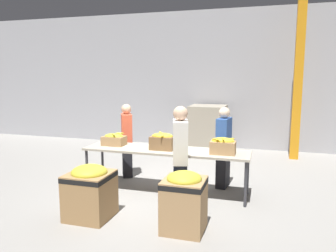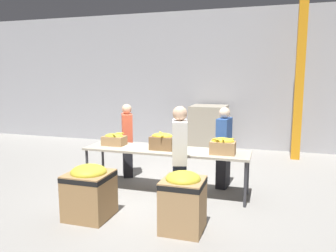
% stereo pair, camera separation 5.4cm
% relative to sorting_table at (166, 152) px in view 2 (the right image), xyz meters
% --- Properties ---
extents(ground_plane, '(30.00, 30.00, 0.00)m').
position_rel_sorting_table_xyz_m(ground_plane, '(0.00, 0.00, -0.75)').
color(ground_plane, gray).
extents(wall_back, '(16.00, 0.08, 4.00)m').
position_rel_sorting_table_xyz_m(wall_back, '(0.00, 4.16, 1.25)').
color(wall_back, '#A8A8AD').
rests_on(wall_back, ground_plane).
extents(sorting_table, '(3.01, 0.73, 0.80)m').
position_rel_sorting_table_xyz_m(sorting_table, '(0.00, 0.00, 0.00)').
color(sorting_table, '#B2A893').
rests_on(sorting_table, ground_plane).
extents(banana_box_0, '(0.42, 0.32, 0.25)m').
position_rel_sorting_table_xyz_m(banana_box_0, '(-1.05, 0.06, 0.17)').
color(banana_box_0, tan).
rests_on(banana_box_0, sorting_table).
extents(banana_box_1, '(0.43, 0.39, 0.31)m').
position_rel_sorting_table_xyz_m(banana_box_1, '(-0.05, -0.03, 0.21)').
color(banana_box_1, olive).
rests_on(banana_box_1, sorting_table).
extents(banana_box_2, '(0.42, 0.30, 0.30)m').
position_rel_sorting_table_xyz_m(banana_box_2, '(1.04, -0.07, 0.20)').
color(banana_box_2, tan).
rests_on(banana_box_2, sorting_table).
extents(volunteer_0, '(0.37, 0.46, 1.54)m').
position_rel_sorting_table_xyz_m(volunteer_0, '(-1.07, 0.69, 0.01)').
color(volunteer_0, black).
rests_on(volunteer_0, ground_plane).
extents(volunteer_1, '(0.33, 0.49, 1.67)m').
position_rel_sorting_table_xyz_m(volunteer_1, '(0.47, -0.76, 0.08)').
color(volunteer_1, '#2D3856').
rests_on(volunteer_1, ground_plane).
extents(volunteer_2, '(0.26, 0.44, 1.54)m').
position_rel_sorting_table_xyz_m(volunteer_2, '(0.97, 0.58, 0.02)').
color(volunteer_2, black).
rests_on(volunteer_2, ground_plane).
extents(donation_bin_0, '(0.63, 0.63, 0.81)m').
position_rel_sorting_table_xyz_m(donation_bin_0, '(-0.77, -1.38, -0.32)').
color(donation_bin_0, '#A37A4C').
rests_on(donation_bin_0, ground_plane).
extents(donation_bin_1, '(0.57, 0.57, 0.84)m').
position_rel_sorting_table_xyz_m(donation_bin_1, '(0.68, -1.38, -0.31)').
color(donation_bin_1, tan).
rests_on(donation_bin_1, ground_plane).
extents(support_pillar, '(0.21, 0.21, 4.00)m').
position_rel_sorting_table_xyz_m(support_pillar, '(2.46, 3.30, 1.25)').
color(support_pillar, orange).
rests_on(support_pillar, ground_plane).
extents(pallet_stack_0, '(1.07, 1.07, 1.30)m').
position_rel_sorting_table_xyz_m(pallet_stack_0, '(0.17, 3.49, -0.11)').
color(pallet_stack_0, olive).
rests_on(pallet_stack_0, ground_plane).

